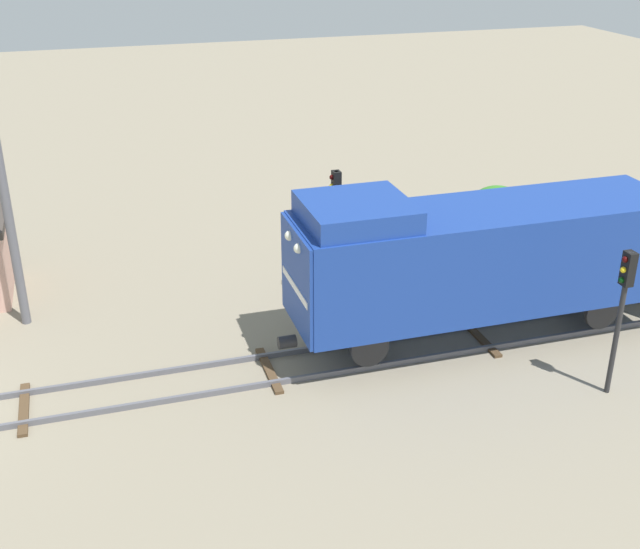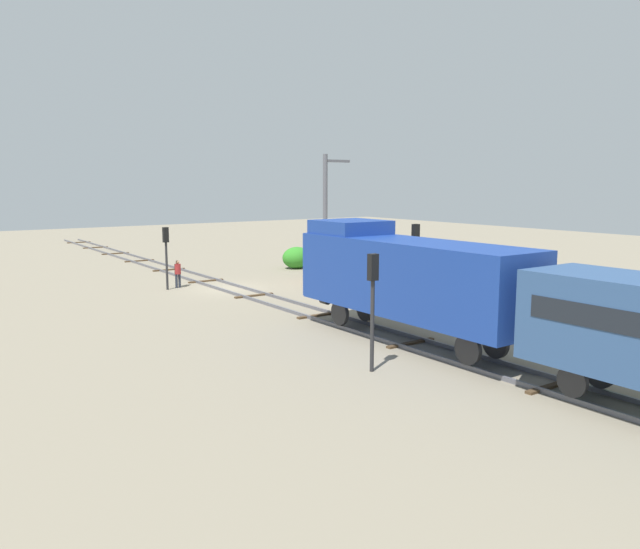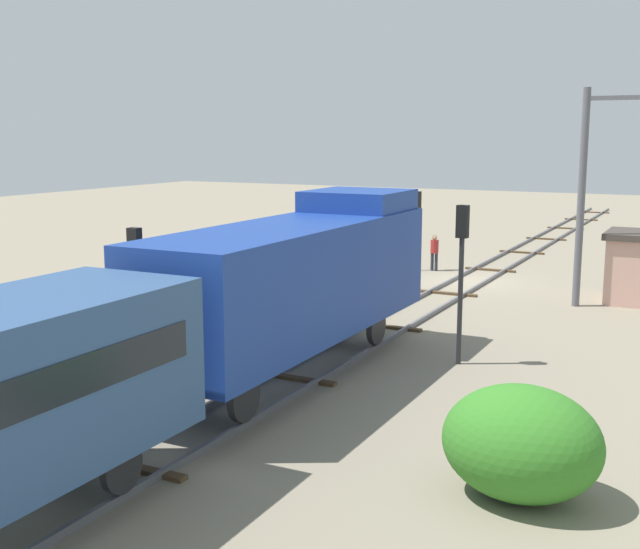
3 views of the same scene
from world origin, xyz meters
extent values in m
cube|color=#4C3823|center=(0.00, 3.23, 0.04)|extent=(2.40, 0.24, 0.09)
cube|color=#4C3823|center=(0.00, 9.69, 0.04)|extent=(2.40, 0.24, 0.09)
cube|color=#4C3823|center=(0.00, 16.15, 0.04)|extent=(2.40, 0.24, 0.09)
cube|color=navy|center=(0.00, 16.07, 2.71)|extent=(2.90, 11.00, 2.90)
cube|color=navy|center=(0.00, 12.17, 4.46)|extent=(2.75, 2.80, 0.60)
cube|color=navy|center=(0.00, 10.52, 2.71)|extent=(2.84, 0.10, 2.84)
cube|color=white|center=(0.00, 10.48, 2.51)|extent=(2.46, 0.06, 0.20)
sphere|color=white|center=(-0.45, 10.47, 3.81)|extent=(0.28, 0.28, 0.28)
sphere|color=white|center=(0.45, 10.47, 3.81)|extent=(0.28, 0.28, 0.28)
cylinder|color=#262628|center=(0.00, 10.22, 0.86)|extent=(0.36, 0.50, 0.36)
cylinder|color=#262628|center=(-0.72, 12.37, 0.71)|extent=(0.18, 1.10, 1.10)
cylinder|color=#262628|center=(0.72, 12.37, 0.71)|extent=(0.18, 1.10, 1.10)
cylinder|color=#262628|center=(-0.72, 19.77, 0.71)|extent=(0.18, 1.10, 1.10)
cylinder|color=#262628|center=(0.72, 19.77, 0.71)|extent=(0.18, 1.10, 1.10)
cylinder|color=#262628|center=(-3.40, 12.72, 2.25)|extent=(0.14, 0.14, 4.49)
cube|color=black|center=(-3.40, 12.72, 4.04)|extent=(0.32, 0.24, 0.90)
sphere|color=#390606|center=(-3.40, 12.58, 4.31)|extent=(0.16, 0.16, 0.16)
sphere|color=yellow|center=(-3.40, 12.58, 4.03)|extent=(0.16, 0.16, 0.16)
sphere|color=black|center=(-3.40, 12.58, 3.75)|extent=(0.16, 0.16, 0.16)
cylinder|color=#262628|center=(3.60, 18.06, 2.03)|extent=(0.14, 0.14, 4.05)
cube|color=black|center=(3.60, 18.06, 3.60)|extent=(0.32, 0.24, 0.90)
sphere|color=#390606|center=(3.60, 17.92, 3.87)|extent=(0.16, 0.16, 0.16)
sphere|color=yellow|center=(3.60, 17.92, 3.59)|extent=(0.16, 0.16, 0.16)
sphere|color=black|center=(3.60, 17.92, 3.31)|extent=(0.16, 0.16, 0.16)
cylinder|color=#595960|center=(-5.00, 3.17, 4.05)|extent=(0.28, 0.28, 8.09)
ellipsoid|color=#357D26|center=(-6.93, 20.46, 1.03)|extent=(2.84, 2.32, 2.06)
camera|label=1|loc=(18.64, 5.50, 11.81)|focal=45.00mm
camera|label=2|loc=(16.84, 33.97, 6.40)|focal=35.00mm
camera|label=3|loc=(-9.85, 34.01, 6.39)|focal=45.00mm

